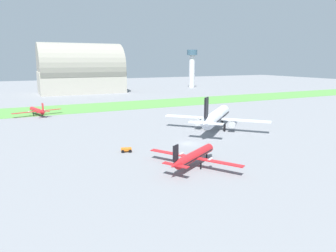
{
  "coord_description": "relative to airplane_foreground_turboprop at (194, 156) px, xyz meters",
  "views": [
    {
      "loc": [
        -37.82,
        -66.74,
        20.81
      ],
      "look_at": [
        -1.13,
        9.26,
        3.0
      ],
      "focal_mm": 33.06,
      "sensor_mm": 36.0,
      "label": 1
    }
  ],
  "objects": [
    {
      "name": "airplane_foreground_turboprop",
      "position": [
        0.0,
        0.0,
        0.0
      ],
      "size": [
        15.81,
        18.11,
        6.15
      ],
      "rotation": [
        0.0,
        0.0,
        0.55
      ],
      "color": "red",
      "rests_on": "ground_plane"
    },
    {
      "name": "hangar_distant",
      "position": [
        7.88,
        159.97,
        11.7
      ],
      "size": [
        53.47,
        30.6,
        32.2
      ],
      "color": "#B2AD9E",
      "rests_on": "ground_plane"
    },
    {
      "name": "grass_taxiway_strip",
      "position": [
        7.49,
        89.65,
        -2.21
      ],
      "size": [
        360.0,
        28.0,
        0.08
      ],
      "primitive_type": "cube",
      "color": "#549342",
      "rests_on": "ground_plane"
    },
    {
      "name": "control_tower",
      "position": [
        93.33,
        162.28,
        15.39
      ],
      "size": [
        8.0,
        8.0,
        29.23
      ],
      "color": "silver",
      "rests_on": "ground_plane"
    },
    {
      "name": "ground_plane",
      "position": [
        7.49,
        15.82,
        -2.25
      ],
      "size": [
        600.0,
        600.0,
        0.0
      ],
      "primitive_type": "plane",
      "color": "gray"
    },
    {
      "name": "baggage_cart_near_gate",
      "position": [
        -8.96,
        15.78,
        -1.68
      ],
      "size": [
        2.76,
        2.31,
        0.9
      ],
      "rotation": [
        0.0,
        0.0,
        6.02
      ],
      "color": "orange",
      "rests_on": "ground_plane"
    },
    {
      "name": "airplane_taxiing_turboprop",
      "position": [
        -24.55,
        77.56,
        -0.22
      ],
      "size": [
        18.15,
        15.66,
        5.55
      ],
      "rotation": [
        0.0,
        0.0,
        1.84
      ],
      "color": "red",
      "rests_on": "ground_plane"
    },
    {
      "name": "airplane_midfield_jet",
      "position": [
        23.19,
        26.26,
        1.87
      ],
      "size": [
        25.94,
        25.43,
        11.44
      ],
      "rotation": [
        0.0,
        0.0,
        0.76
      ],
      "color": "silver",
      "rests_on": "ground_plane"
    }
  ]
}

